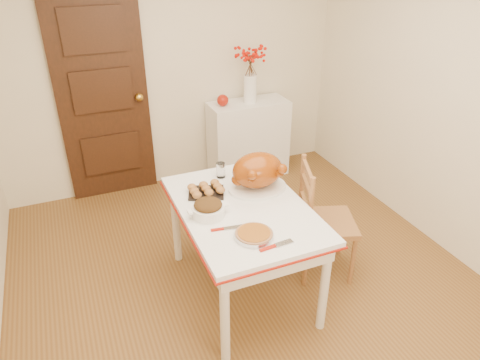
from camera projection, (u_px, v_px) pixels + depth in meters
name	position (u px, v px, depth m)	size (l,w,h in m)	color
floor	(253.00, 292.00, 3.38)	(3.50, 4.00, 0.00)	brown
wall_back	(172.00, 66.00, 4.39)	(3.50, 0.00, 2.50)	beige
wall_right	(465.00, 105.00, 3.37)	(0.00, 4.00, 2.50)	beige
door_back	(103.00, 97.00, 4.23)	(0.85, 0.06, 2.06)	black
sideboard	(248.00, 139.00, 4.86)	(0.84, 0.37, 0.84)	white
kitchen_table	(243.00, 250.00, 3.22)	(0.86, 1.25, 0.75)	white
chair_oak	(327.00, 220.00, 3.39)	(0.42, 0.42, 0.95)	olive
berry_vase	(250.00, 74.00, 4.52)	(0.31, 0.31, 0.59)	white
apple	(223.00, 100.00, 4.53)	(0.12, 0.12, 0.12)	#9A1608
turkey_platter	(257.00, 172.00, 3.19)	(0.44, 0.35, 0.28)	#943906
pumpkin_pie	(254.00, 234.00, 2.72)	(0.24, 0.24, 0.05)	brown
stuffing_dish	(208.00, 208.00, 2.92)	(0.28, 0.22, 0.11)	#39270C
rolls_tray	(206.00, 190.00, 3.17)	(0.25, 0.20, 0.07)	#A56D34
pie_server	(276.00, 245.00, 2.65)	(0.23, 0.06, 0.01)	silver
carving_knife	(229.00, 228.00, 2.81)	(0.23, 0.06, 0.01)	silver
drinking_glass	(221.00, 170.00, 3.38)	(0.07, 0.07, 0.12)	white
shaker_pair	(247.00, 164.00, 3.51)	(0.09, 0.03, 0.09)	white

